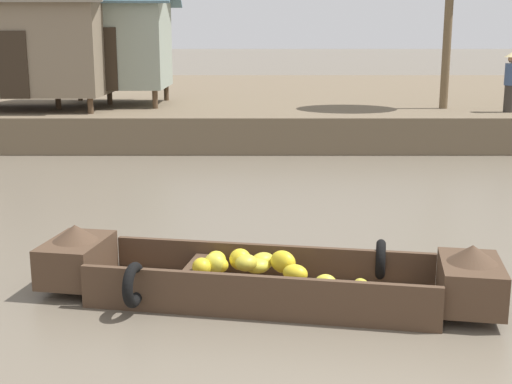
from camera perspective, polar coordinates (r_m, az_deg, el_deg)
ground_plane at (r=14.10m, az=3.55°, el=0.04°), size 300.00×300.00×0.00m
riverbank_strip at (r=28.15m, az=1.65°, el=7.43°), size 160.00×20.00×0.98m
banana_boat at (r=8.32m, az=0.31°, el=-6.97°), size 5.50×2.01×0.81m
stilt_house_left at (r=21.42m, az=-18.38°, el=11.46°), size 5.05×3.46×3.92m
stilt_house_mid_left at (r=22.25m, az=-11.93°, el=12.09°), size 3.96×3.50×4.07m
vendor_person at (r=20.80m, az=19.89°, el=8.73°), size 0.44×0.44×1.66m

